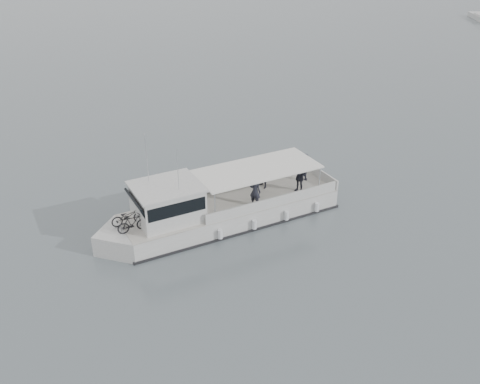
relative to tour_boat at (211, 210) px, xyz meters
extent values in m
plane|color=#515B5F|center=(-0.40, 1.70, -0.91)|extent=(1400.00, 1400.00, 0.00)
cube|color=silver|center=(1.12, 0.25, -0.47)|extent=(11.91, 5.55, 1.25)
cube|color=silver|center=(-4.49, -1.02, -0.47)|extent=(3.04, 3.04, 1.25)
cube|color=beige|center=(1.12, 0.25, 0.15)|extent=(11.91, 5.55, 0.06)
cube|color=black|center=(1.12, 0.25, -0.86)|extent=(12.12, 5.70, 0.17)
cube|color=silver|center=(2.48, 2.08, 0.44)|extent=(7.51, 1.80, 0.58)
cube|color=silver|center=(3.13, -0.81, 0.44)|extent=(7.51, 1.80, 0.58)
cube|color=silver|center=(6.69, 1.52, 0.44)|extent=(0.77, 3.02, 0.58)
cube|color=silver|center=(-2.25, -0.51, 1.01)|extent=(3.57, 3.21, 1.73)
cube|color=black|center=(-3.70, -0.84, 1.16)|extent=(1.06, 2.46, 1.11)
cube|color=black|center=(-2.25, -0.51, 1.30)|extent=(3.39, 3.20, 0.67)
cube|color=silver|center=(-2.25, -0.51, 1.93)|extent=(3.80, 3.44, 0.10)
cube|color=white|center=(2.62, 0.59, 1.73)|extent=(7.00, 4.25, 0.08)
cylinder|color=silver|center=(-0.08, -1.40, 0.94)|extent=(0.07, 0.07, 1.58)
cylinder|color=silver|center=(-0.67, 1.22, 0.94)|extent=(0.07, 0.07, 1.58)
cylinder|color=silver|center=(5.91, -0.04, 0.94)|extent=(0.07, 0.07, 1.58)
cylinder|color=silver|center=(5.31, 2.58, 0.94)|extent=(0.07, 0.07, 1.58)
cylinder|color=silver|center=(-3.00, 0.20, 3.17)|extent=(0.03, 0.03, 2.49)
cylinder|color=silver|center=(-1.72, -1.08, 2.98)|extent=(0.03, 0.03, 2.11)
cylinder|color=white|center=(0.09, -1.71, -0.43)|extent=(0.28, 0.28, 0.48)
cylinder|color=white|center=(1.96, -1.29, -0.43)|extent=(0.28, 0.28, 0.48)
cylinder|color=white|center=(3.83, -0.86, -0.43)|extent=(0.28, 0.28, 0.48)
cylinder|color=white|center=(5.71, -0.44, -0.43)|extent=(0.28, 0.28, 0.48)
imported|color=black|center=(-4.20, -0.56, 0.58)|extent=(1.73, 0.92, 0.86)
imported|color=black|center=(-4.03, -1.31, 0.61)|extent=(1.57, 0.75, 0.91)
imported|color=#252631|center=(2.25, -0.38, 0.96)|extent=(0.70, 0.67, 1.61)
imported|color=#252631|center=(3.22, 1.42, 0.96)|extent=(0.85, 0.95, 1.61)
imported|color=#252631|center=(4.99, 0.54, 0.96)|extent=(0.90, 0.98, 1.61)
imported|color=#252631|center=(5.71, 1.69, 0.96)|extent=(1.05, 0.62, 1.61)
camera|label=1|loc=(-4.73, -23.40, 13.68)|focal=40.00mm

